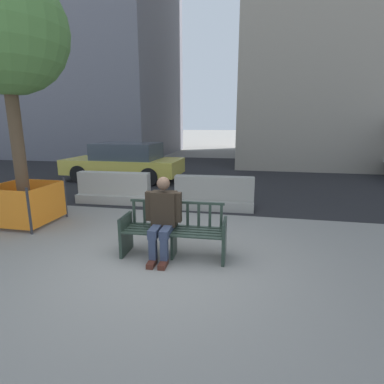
{
  "coord_description": "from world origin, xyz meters",
  "views": [
    {
      "loc": [
        1.39,
        -4.2,
        2.14
      ],
      "look_at": [
        0.19,
        1.73,
        0.75
      ],
      "focal_mm": 28.0,
      "sensor_mm": 36.0,
      "label": 1
    }
  ],
  "objects_px": {
    "seated_person": "(163,216)",
    "street_tree": "(3,31)",
    "construction_fence": "(25,202)",
    "jersey_barrier_left": "(114,190)",
    "street_bench": "(174,233)",
    "car_taxi_near": "(125,162)",
    "jersey_barrier_centre": "(214,196)"
  },
  "relations": [
    {
      "from": "construction_fence",
      "to": "street_bench",
      "type": "bearing_deg",
      "value": -15.1
    },
    {
      "from": "street_tree",
      "to": "construction_fence",
      "type": "height_order",
      "value": "street_tree"
    },
    {
      "from": "street_bench",
      "to": "jersey_barrier_centre",
      "type": "height_order",
      "value": "street_bench"
    },
    {
      "from": "jersey_barrier_centre",
      "to": "street_tree",
      "type": "bearing_deg",
      "value": -152.98
    },
    {
      "from": "jersey_barrier_left",
      "to": "car_taxi_near",
      "type": "relative_size",
      "value": 0.46
    },
    {
      "from": "seated_person",
      "to": "street_tree",
      "type": "height_order",
      "value": "street_tree"
    },
    {
      "from": "street_tree",
      "to": "construction_fence",
      "type": "bearing_deg",
      "value": -45.0
    },
    {
      "from": "car_taxi_near",
      "to": "street_bench",
      "type": "bearing_deg",
      "value": -60.07
    },
    {
      "from": "seated_person",
      "to": "construction_fence",
      "type": "distance_m",
      "value": 3.58
    },
    {
      "from": "seated_person",
      "to": "construction_fence",
      "type": "xyz_separation_m",
      "value": [
        -3.43,
        1.03,
        -0.22
      ]
    },
    {
      "from": "street_bench",
      "to": "car_taxi_near",
      "type": "distance_m",
      "value": 7.22
    },
    {
      "from": "construction_fence",
      "to": "car_taxi_near",
      "type": "xyz_separation_m",
      "value": [
        -0.01,
        5.29,
        0.24
      ]
    },
    {
      "from": "seated_person",
      "to": "car_taxi_near",
      "type": "height_order",
      "value": "car_taxi_near"
    },
    {
      "from": "street_bench",
      "to": "seated_person",
      "type": "distance_m",
      "value": 0.34
    },
    {
      "from": "jersey_barrier_left",
      "to": "seated_person",
      "type": "bearing_deg",
      "value": -52.88
    },
    {
      "from": "jersey_barrier_left",
      "to": "street_bench",
      "type": "bearing_deg",
      "value": -50.4
    },
    {
      "from": "street_bench",
      "to": "jersey_barrier_centre",
      "type": "distance_m",
      "value": 2.96
    },
    {
      "from": "construction_fence",
      "to": "jersey_barrier_centre",
      "type": "bearing_deg",
      "value": 27.02
    },
    {
      "from": "street_bench",
      "to": "jersey_barrier_left",
      "type": "bearing_deg",
      "value": 129.6
    },
    {
      "from": "jersey_barrier_centre",
      "to": "street_tree",
      "type": "height_order",
      "value": "street_tree"
    },
    {
      "from": "street_bench",
      "to": "street_tree",
      "type": "height_order",
      "value": "street_tree"
    },
    {
      "from": "street_tree",
      "to": "car_taxi_near",
      "type": "bearing_deg",
      "value": 90.1
    },
    {
      "from": "street_bench",
      "to": "seated_person",
      "type": "relative_size",
      "value": 1.3
    },
    {
      "from": "jersey_barrier_centre",
      "to": "jersey_barrier_left",
      "type": "distance_m",
      "value": 2.79
    },
    {
      "from": "construction_fence",
      "to": "street_tree",
      "type": "bearing_deg",
      "value": 135.0
    },
    {
      "from": "seated_person",
      "to": "street_tree",
      "type": "distance_m",
      "value": 4.78
    },
    {
      "from": "jersey_barrier_centre",
      "to": "construction_fence",
      "type": "height_order",
      "value": "construction_fence"
    },
    {
      "from": "jersey_barrier_centre",
      "to": "car_taxi_near",
      "type": "xyz_separation_m",
      "value": [
        -3.88,
        3.31,
        0.37
      ]
    },
    {
      "from": "seated_person",
      "to": "jersey_barrier_left",
      "type": "bearing_deg",
      "value": 127.12
    },
    {
      "from": "jersey_barrier_left",
      "to": "street_tree",
      "type": "bearing_deg",
      "value": -117.76
    },
    {
      "from": "street_bench",
      "to": "construction_fence",
      "type": "xyz_separation_m",
      "value": [
        -3.59,
        0.97,
        0.07
      ]
    },
    {
      "from": "construction_fence",
      "to": "jersey_barrier_left",
      "type": "bearing_deg",
      "value": 62.24
    }
  ]
}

